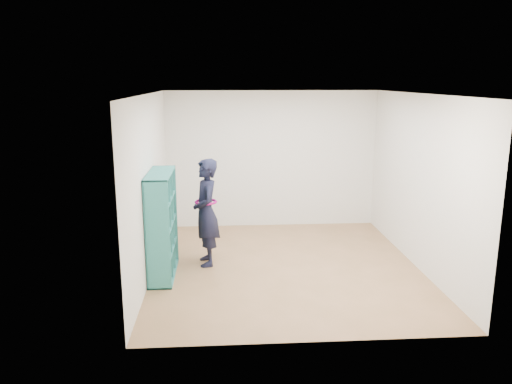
{
  "coord_description": "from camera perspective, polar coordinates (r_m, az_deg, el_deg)",
  "views": [
    {
      "loc": [
        -0.94,
        -7.14,
        2.81
      ],
      "look_at": [
        -0.43,
        0.3,
        1.11
      ],
      "focal_mm": 35.0,
      "sensor_mm": 36.0,
      "label": 1
    }
  ],
  "objects": [
    {
      "name": "wall_back",
      "position": [
        9.56,
        1.79,
        3.73
      ],
      "size": [
        4.0,
        0.02,
        2.6
      ],
      "primitive_type": "cube",
      "color": "silver",
      "rests_on": "floor"
    },
    {
      "name": "smartphone",
      "position": [
        7.66,
        -6.94,
        -1.46
      ],
      "size": [
        0.04,
        0.11,
        0.15
      ],
      "rotation": [
        0.42,
        0.0,
        0.3
      ],
      "color": "silver",
      "rests_on": "person"
    },
    {
      "name": "wall_right",
      "position": [
        7.87,
        18.12,
        1.12
      ],
      "size": [
        0.02,
        4.5,
        2.6
      ],
      "primitive_type": "cube",
      "color": "silver",
      "rests_on": "floor"
    },
    {
      "name": "ceiling",
      "position": [
        7.21,
        3.67,
        11.13
      ],
      "size": [
        4.5,
        4.5,
        0.0
      ],
      "primitive_type": "plane",
      "color": "white",
      "rests_on": "wall_back"
    },
    {
      "name": "floor",
      "position": [
        7.73,
        3.4,
        -8.51
      ],
      "size": [
        4.5,
        4.5,
        0.0
      ],
      "primitive_type": "plane",
      "color": "olive",
      "rests_on": "ground"
    },
    {
      "name": "wall_left",
      "position": [
        7.38,
        -12.07,
        0.72
      ],
      "size": [
        0.02,
        4.5,
        2.6
      ],
      "primitive_type": "cube",
      "color": "silver",
      "rests_on": "floor"
    },
    {
      "name": "bookshelf",
      "position": [
        7.31,
        -10.89,
        -3.85
      ],
      "size": [
        0.33,
        1.14,
        1.52
      ],
      "color": "teal",
      "rests_on": "floor"
    },
    {
      "name": "wall_front",
      "position": [
        5.21,
        6.72,
        -4.12
      ],
      "size": [
        4.0,
        0.02,
        2.6
      ],
      "primitive_type": "cube",
      "color": "silver",
      "rests_on": "floor"
    },
    {
      "name": "person",
      "position": [
        7.63,
        -5.72,
        -2.33
      ],
      "size": [
        0.48,
        0.65,
        1.65
      ],
      "rotation": [
        0.0,
        0.0,
        -1.42
      ],
      "color": "black",
      "rests_on": "floor"
    }
  ]
}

